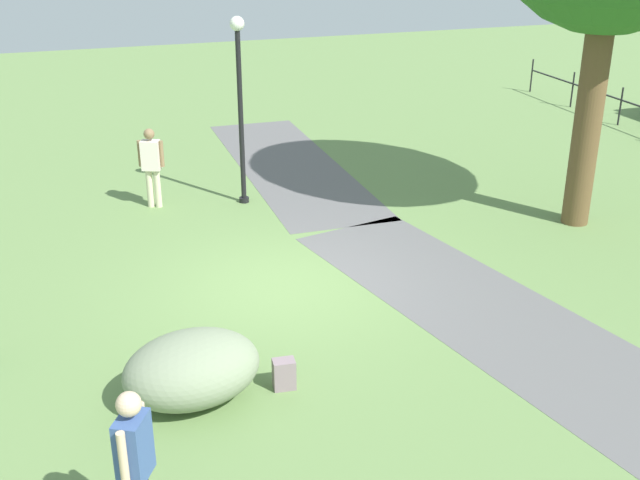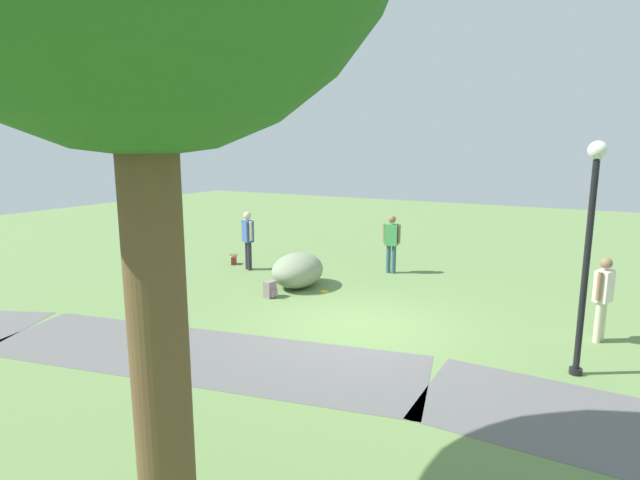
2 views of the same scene
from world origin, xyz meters
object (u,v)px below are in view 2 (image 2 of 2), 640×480
at_px(backpack_by_boulder, 270,290).
at_px(frisbee_on_grass, 324,292).
at_px(passerby_on_path, 392,240).
at_px(woman_with_handbag, 248,236).
at_px(handbag_on_grass, 234,260).
at_px(man_near_boulder, 603,294).
at_px(lawn_boulder, 298,270).
at_px(lamp_post, 589,235).

distance_m(backpack_by_boulder, frisbee_on_grass, 1.41).
height_order(passerby_on_path, backpack_by_boulder, passerby_on_path).
xyz_separation_m(woman_with_handbag, handbag_on_grass, (0.83, -0.34, -0.88)).
bearing_deg(handbag_on_grass, passerby_on_path, -164.14).
distance_m(passerby_on_path, backpack_by_boulder, 4.15).
xyz_separation_m(passerby_on_path, frisbee_on_grass, (0.77, 2.66, -0.97)).
relative_size(man_near_boulder, handbag_on_grass, 4.40).
xyz_separation_m(man_near_boulder, passerby_on_path, (5.33, -3.03, 0.05)).
bearing_deg(backpack_by_boulder, man_near_boulder, -174.58).
distance_m(lawn_boulder, handbag_on_grass, 3.34).
height_order(lamp_post, lawn_boulder, lamp_post).
distance_m(woman_with_handbag, backpack_by_boulder, 3.07).
height_order(man_near_boulder, frisbee_on_grass, man_near_boulder).
distance_m(lamp_post, lawn_boulder, 7.24).
height_order(lamp_post, man_near_boulder, lamp_post).
height_order(lawn_boulder, passerby_on_path, passerby_on_path).
distance_m(woman_with_handbag, frisbee_on_grass, 3.42).
height_order(lamp_post, handbag_on_grass, lamp_post).
distance_m(passerby_on_path, handbag_on_grass, 4.97).
xyz_separation_m(passerby_on_path, handbag_on_grass, (4.71, 1.34, -0.84)).
distance_m(lawn_boulder, woman_with_handbag, 2.50).
distance_m(handbag_on_grass, backpack_by_boulder, 3.81).
height_order(lamp_post, woman_with_handbag, lamp_post).
height_order(lamp_post, passerby_on_path, lamp_post).
bearing_deg(backpack_by_boulder, passerby_on_path, -114.87).
bearing_deg(handbag_on_grass, woman_with_handbag, 157.79).
bearing_deg(passerby_on_path, backpack_by_boulder, 65.13).
relative_size(lamp_post, handbag_on_grass, 10.08).
distance_m(man_near_boulder, backpack_by_boulder, 7.12).
relative_size(lamp_post, backpack_by_boulder, 9.30).
height_order(lawn_boulder, frisbee_on_grass, lawn_boulder).
height_order(lamp_post, backpack_by_boulder, lamp_post).
bearing_deg(handbag_on_grass, frisbee_on_grass, 161.42).
bearing_deg(woman_with_handbag, frisbee_on_grass, 162.41).
bearing_deg(lawn_boulder, passerby_on_path, -122.27).
distance_m(woman_with_handbag, passerby_on_path, 4.23).
relative_size(lamp_post, lawn_boulder, 1.99).
distance_m(lawn_boulder, man_near_boulder, 6.98).
bearing_deg(man_near_boulder, woman_with_handbag, -8.35).
xyz_separation_m(woman_with_handbag, passerby_on_path, (-3.88, -1.68, -0.03)).
xyz_separation_m(lamp_post, woman_with_handbag, (8.89, -3.12, -1.27)).
xyz_separation_m(man_near_boulder, handbag_on_grass, (10.04, -1.69, -0.79)).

